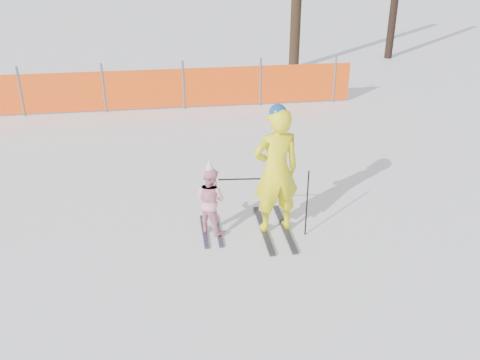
% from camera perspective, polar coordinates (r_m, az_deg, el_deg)
% --- Properties ---
extents(ground, '(120.00, 120.00, 0.00)m').
position_cam_1_polar(ground, '(7.86, 0.53, -8.17)').
color(ground, white).
rests_on(ground, ground).
extents(adult, '(0.78, 1.45, 2.07)m').
position_cam_1_polar(adult, '(8.01, 3.87, 1.03)').
color(adult, black).
rests_on(adult, ground).
extents(child, '(0.65, 0.97, 1.25)m').
position_cam_1_polar(child, '(8.17, -3.18, -2.10)').
color(child, black).
rests_on(child, ground).
extents(ski_poles, '(1.33, 0.31, 1.09)m').
position_cam_1_polar(ski_poles, '(8.09, 4.41, -1.47)').
color(ski_poles, black).
rests_on(ski_poles, ground).
extents(safety_fence, '(14.43, 0.06, 1.25)m').
position_cam_1_polar(safety_fence, '(14.15, -17.63, 8.92)').
color(safety_fence, '#595960').
rests_on(safety_fence, ground).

